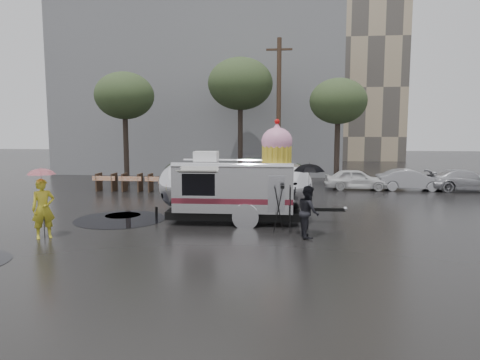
# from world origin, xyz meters

# --- Properties ---
(ground) EXTENTS (120.00, 120.00, 0.00)m
(ground) POSITION_xyz_m (0.00, 0.00, 0.00)
(ground) COLOR black
(ground) RESTS_ON ground
(puddles) EXTENTS (5.08, 8.70, 0.01)m
(puddles) POSITION_xyz_m (-4.01, 0.91, 0.01)
(puddles) COLOR black
(puddles) RESTS_ON ground
(grey_building) EXTENTS (22.00, 12.00, 13.00)m
(grey_building) POSITION_xyz_m (-4.00, 24.00, 6.50)
(grey_building) COLOR slate
(grey_building) RESTS_ON ground
(utility_pole) EXTENTS (1.60, 0.28, 9.00)m
(utility_pole) POSITION_xyz_m (2.50, 14.00, 4.62)
(utility_pole) COLOR #473323
(utility_pole) RESTS_ON ground
(tree_left) EXTENTS (3.64, 3.64, 6.95)m
(tree_left) POSITION_xyz_m (-7.00, 13.00, 5.48)
(tree_left) COLOR #382D26
(tree_left) RESTS_ON ground
(tree_mid) EXTENTS (4.20, 4.20, 8.03)m
(tree_mid) POSITION_xyz_m (0.00, 15.00, 6.34)
(tree_mid) COLOR #382D26
(tree_mid) RESTS_ON ground
(tree_right) EXTENTS (3.36, 3.36, 6.42)m
(tree_right) POSITION_xyz_m (6.00, 13.00, 5.06)
(tree_right) COLOR #382D26
(tree_right) RESTS_ON ground
(barricade_row) EXTENTS (4.30, 0.80, 1.00)m
(barricade_row) POSITION_xyz_m (-5.55, 9.96, 0.52)
(barricade_row) COLOR #473323
(barricade_row) RESTS_ON ground
(parked_cars) EXTENTS (13.20, 1.90, 1.50)m
(parked_cars) POSITION_xyz_m (11.78, 12.00, 0.72)
(parked_cars) COLOR silver
(parked_cars) RESTS_ON ground
(airstream_trailer) EXTENTS (7.23, 2.81, 3.89)m
(airstream_trailer) POSITION_xyz_m (1.16, 2.79, 1.37)
(airstream_trailer) COLOR silver
(airstream_trailer) RESTS_ON ground
(person_left) EXTENTS (0.82, 0.78, 1.89)m
(person_left) POSITION_xyz_m (-4.63, -0.41, 0.95)
(person_left) COLOR gold
(person_left) RESTS_ON ground
(umbrella_pink) EXTENTS (1.04, 1.04, 2.26)m
(umbrella_pink) POSITION_xyz_m (-4.63, -0.41, 1.90)
(umbrella_pink) COLOR pink
(umbrella_pink) RESTS_ON ground
(person_right) EXTENTS (0.55, 0.85, 1.66)m
(person_right) POSITION_xyz_m (3.69, 0.60, 0.83)
(person_right) COLOR black
(person_right) RESTS_ON ground
(umbrella_black) EXTENTS (1.24, 1.24, 2.39)m
(umbrella_black) POSITION_xyz_m (3.69, 0.60, 1.97)
(umbrella_black) COLOR black
(umbrella_black) RESTS_ON ground
(tripod) EXTENTS (0.58, 0.65, 1.58)m
(tripod) POSITION_xyz_m (2.86, 1.27, 0.95)
(tripod) COLOR black
(tripod) RESTS_ON ground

